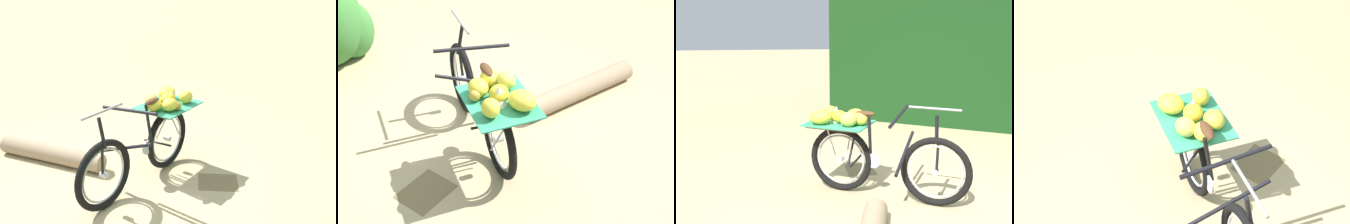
{
  "view_description": "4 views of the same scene",
  "coord_description": "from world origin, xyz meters",
  "views": [
    {
      "loc": [
        -0.56,
        3.42,
        2.26
      ],
      "look_at": [
        -0.26,
        -0.53,
        0.74
      ],
      "focal_mm": 40.34,
      "sensor_mm": 36.0,
      "label": 1
    },
    {
      "loc": [
        -2.82,
        -2.64,
        3.08
      ],
      "look_at": [
        -0.3,
        -0.75,
        0.74
      ],
      "focal_mm": 52.45,
      "sensor_mm": 36.0,
      "label": 2
    },
    {
      "loc": [
        3.9,
        -1.26,
        1.8
      ],
      "look_at": [
        -0.23,
        -0.6,
        0.91
      ],
      "focal_mm": 42.08,
      "sensor_mm": 36.0,
      "label": 3
    },
    {
      "loc": [
        2.29,
        1.26,
        3.5
      ],
      "look_at": [
        -0.18,
        -0.7,
        0.87
      ],
      "focal_mm": 54.0,
      "sensor_mm": 36.0,
      "label": 4
    }
  ],
  "objects": [
    {
      "name": "bicycle",
      "position": [
        -0.06,
        -0.33,
        0.53
      ],
      "size": [
        1.19,
        1.67,
        1.03
      ],
      "rotation": [
        0.0,
        0.0,
        1.02
      ],
      "color": "black",
      "rests_on": "ground_plane"
    },
    {
      "name": "leaf_litter_patch",
      "position": [
        -0.84,
        -0.29,
        0.0
      ],
      "size": [
        0.44,
        0.36,
        0.01
      ],
      "primitive_type": "cube",
      "color": "olive",
      "rests_on": "ground_plane"
    }
  ]
}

